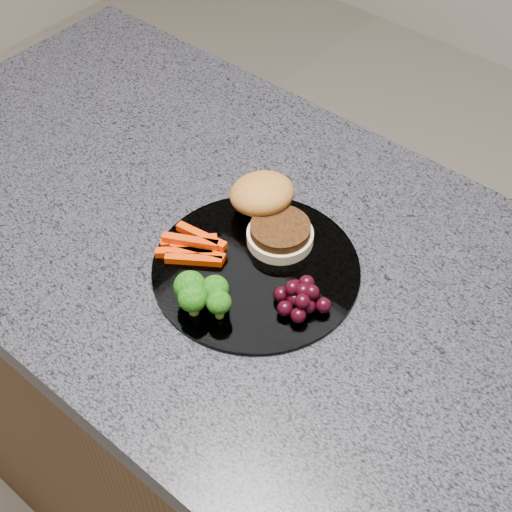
# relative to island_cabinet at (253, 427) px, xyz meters

# --- Properties ---
(island_cabinet) EXTENTS (1.20, 0.60, 0.86)m
(island_cabinet) POSITION_rel_island_cabinet_xyz_m (0.00, 0.00, 0.00)
(island_cabinet) COLOR #4F341B
(island_cabinet) RESTS_ON ground
(countertop) EXTENTS (1.20, 0.60, 0.04)m
(countertop) POSITION_rel_island_cabinet_xyz_m (0.00, 0.00, 0.45)
(countertop) COLOR #474650
(countertop) RESTS_ON island_cabinet
(plate) EXTENTS (0.26, 0.26, 0.01)m
(plate) POSITION_rel_island_cabinet_xyz_m (0.03, -0.02, 0.47)
(plate) COLOR white
(plate) RESTS_ON countertop
(burger) EXTENTS (0.16, 0.13, 0.05)m
(burger) POSITION_rel_island_cabinet_xyz_m (-0.01, 0.05, 0.50)
(burger) COLOR beige
(burger) RESTS_ON plate
(carrot_sticks) EXTENTS (0.09, 0.08, 0.02)m
(carrot_sticks) POSITION_rel_island_cabinet_xyz_m (-0.05, -0.05, 0.48)
(carrot_sticks) COLOR #E33603
(carrot_sticks) RESTS_ON plate
(broccoli) EXTENTS (0.07, 0.06, 0.05)m
(broccoli) POSITION_rel_island_cabinet_xyz_m (0.02, -0.11, 0.50)
(broccoli) COLOR olive
(broccoli) RESTS_ON plate
(grape_bunch) EXTENTS (0.07, 0.06, 0.03)m
(grape_bunch) POSITION_rel_island_cabinet_xyz_m (0.11, -0.04, 0.49)
(grape_bunch) COLOR black
(grape_bunch) RESTS_ON plate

